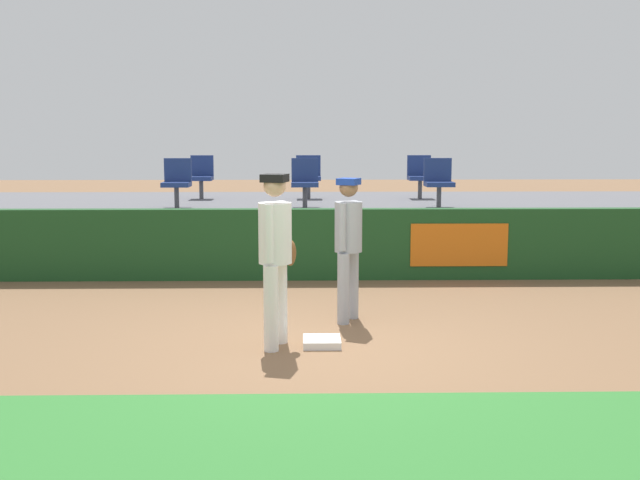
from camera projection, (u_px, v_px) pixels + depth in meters
ground_plane at (319, 348)px, 8.05m from camera, size 60.00×60.00×0.00m
grass_foreground_strip at (326, 462)px, 5.24m from camera, size 18.00×2.80×0.01m
first_base at (322, 342)px, 8.14m from camera, size 0.40×0.40×0.08m
player_fielder_home at (276, 248)px, 7.97m from camera, size 0.45×0.54×1.83m
player_runner_visitor at (348, 239)px, 9.09m from camera, size 0.43×0.45×1.72m
field_wall at (315, 244)px, 11.80m from camera, size 18.00×0.26×1.10m
bleacher_platform at (312, 228)px, 14.36m from camera, size 18.00×4.80×0.99m
seat_back_left at (202, 175)px, 14.84m from camera, size 0.44×0.44×0.84m
seat_back_center at (308, 174)px, 14.88m from camera, size 0.48×0.44×0.84m
seat_back_right at (420, 174)px, 14.93m from camera, size 0.46×0.44×0.84m
seat_front_left at (177, 180)px, 13.06m from camera, size 0.47×0.44×0.84m
seat_front_center at (305, 180)px, 13.10m from camera, size 0.46×0.44×0.84m
seat_front_right at (439, 180)px, 13.15m from camera, size 0.48×0.44×0.84m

